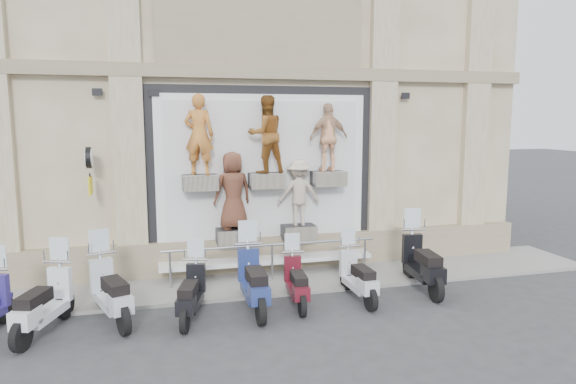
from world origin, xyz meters
name	(u,v)px	position (x,y,z in m)	size (l,w,h in m)	color
ground	(295,314)	(0.00, 0.00, 0.00)	(90.00, 90.00, 0.00)	#313134
sidewalk	(271,280)	(0.00, 2.10, 0.04)	(16.00, 2.20, 0.08)	gray
building	(235,46)	(0.00, 7.00, 6.00)	(14.00, 8.60, 12.00)	beige
shop_vitrine	(266,175)	(0.02, 2.74, 2.44)	(5.60, 0.84, 4.30)	black
guard_rail	(272,263)	(0.00, 2.00, 0.47)	(5.06, 0.10, 0.93)	#9EA0A5
clock_sign_bracket	(89,165)	(-3.90, 2.47, 2.80)	(0.10, 0.80, 1.02)	black
scooter_b	(43,290)	(-4.53, 0.26, 0.80)	(0.57, 1.97, 1.60)	silver
scooter_c	(110,279)	(-3.43, 0.53, 0.83)	(0.59, 2.03, 1.65)	#ABB1B9
scooter_d	(191,283)	(-1.97, 0.27, 0.72)	(0.51, 1.76, 1.43)	black
scooter_e	(253,269)	(-0.74, 0.41, 0.84)	(0.61, 2.08, 1.69)	navy
scooter_f	(297,272)	(0.16, 0.46, 0.69)	(0.50, 1.70, 1.38)	#4C0D17
scooter_g	(358,267)	(1.48, 0.42, 0.72)	(0.52, 1.78, 1.45)	#B2B2B9
scooter_h	(423,252)	(3.10, 0.67, 0.86)	(0.62, 2.12, 1.73)	black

